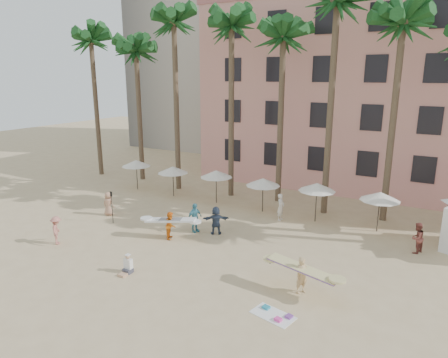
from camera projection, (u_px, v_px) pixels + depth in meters
ground at (171, 293)px, 18.41m from camera, size 120.00×120.00×0.00m
pink_hotel at (411, 96)px, 34.95m from camera, size 35.00×14.00×16.00m
palm_row at (302, 27)px, 27.53m from camera, size 44.40×5.40×16.30m
umbrella_row at (239, 178)px, 29.78m from camera, size 22.50×2.70×2.73m
beach_towel at (274, 315)px, 16.67m from camera, size 1.97×1.36×0.14m
carrier_yellow at (302, 273)px, 18.18m from camera, size 3.38×1.20×1.74m
carrier_white at (171, 224)px, 24.37m from camera, size 3.18×1.72×1.69m
beachgoers at (205, 221)px, 24.99m from camera, size 20.65×11.27×1.91m
paddle at (112, 203)px, 26.78m from camera, size 0.18×0.04×2.23m
seated_man at (127, 267)px, 20.18m from camera, size 0.43×0.76×0.99m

